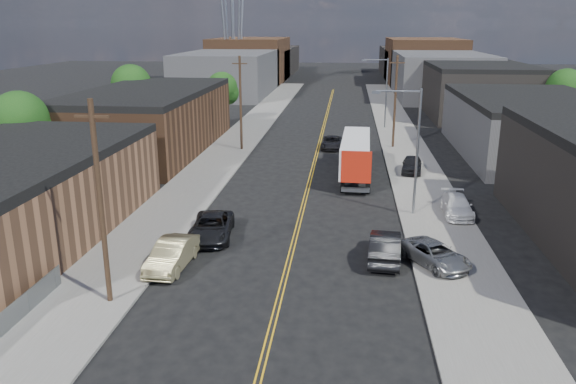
% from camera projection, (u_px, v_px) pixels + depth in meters
% --- Properties ---
extents(ground, '(260.00, 260.00, 0.00)m').
position_uv_depth(ground, '(324.00, 127.00, 74.35)').
color(ground, black).
rests_on(ground, ground).
extents(centerline, '(0.32, 120.00, 0.01)m').
position_uv_depth(centerline, '(317.00, 152.00, 60.06)').
color(centerline, gold).
rests_on(centerline, ground).
extents(sidewalk_left, '(5.00, 140.00, 0.15)m').
position_uv_depth(sidewalk_left, '(230.00, 149.00, 61.00)').
color(sidewalk_left, slate).
rests_on(sidewalk_left, ground).
extents(sidewalk_right, '(5.00, 140.00, 0.15)m').
position_uv_depth(sidewalk_right, '(407.00, 153.00, 59.08)').
color(sidewalk_right, slate).
rests_on(sidewalk_right, ground).
extents(warehouse_tan, '(12.00, 22.00, 5.60)m').
position_uv_depth(warehouse_tan, '(9.00, 195.00, 35.36)').
color(warehouse_tan, brown).
rests_on(warehouse_tan, ground).
extents(warehouse_brown, '(12.00, 26.00, 6.60)m').
position_uv_depth(warehouse_brown, '(149.00, 120.00, 59.98)').
color(warehouse_brown, '#503220').
rests_on(warehouse_brown, ground).
extents(industrial_right_b, '(14.00, 24.00, 6.10)m').
position_uv_depth(industrial_right_b, '(531.00, 126.00, 57.91)').
color(industrial_right_b, '#38383A').
rests_on(industrial_right_b, ground).
extents(industrial_right_c, '(14.00, 22.00, 7.60)m').
position_uv_depth(industrial_right_c, '(477.00, 90.00, 82.45)').
color(industrial_right_c, black).
rests_on(industrial_right_c, ground).
extents(skyline_left_a, '(16.00, 30.00, 8.00)m').
position_uv_depth(skyline_left_a, '(229.00, 73.00, 108.56)').
color(skyline_left_a, '#38383A').
rests_on(skyline_left_a, ground).
extents(skyline_right_a, '(16.00, 30.00, 8.00)m').
position_uv_depth(skyline_right_a, '(440.00, 75.00, 104.51)').
color(skyline_right_a, '#38383A').
rests_on(skyline_right_a, ground).
extents(skyline_left_b, '(16.00, 26.00, 10.00)m').
position_uv_depth(skyline_left_b, '(251.00, 60.00, 132.08)').
color(skyline_left_b, '#503220').
rests_on(skyline_left_b, ground).
extents(skyline_right_b, '(16.00, 26.00, 10.00)m').
position_uv_depth(skyline_right_b, '(423.00, 61.00, 128.03)').
color(skyline_right_b, '#503220').
rests_on(skyline_right_b, ground).
extents(skyline_left_c, '(16.00, 40.00, 7.00)m').
position_uv_depth(skyline_left_c, '(263.00, 61.00, 151.56)').
color(skyline_left_c, black).
rests_on(skyline_left_c, ground).
extents(skyline_right_c, '(16.00, 40.00, 7.00)m').
position_uv_depth(skyline_right_c, '(414.00, 62.00, 147.51)').
color(skyline_right_c, black).
rests_on(skyline_right_c, ground).
extents(streetlight_near, '(3.39, 0.25, 9.00)m').
position_uv_depth(streetlight_near, '(412.00, 142.00, 38.71)').
color(streetlight_near, gray).
rests_on(streetlight_near, ground).
extents(streetlight_far, '(3.39, 0.25, 9.00)m').
position_uv_depth(streetlight_far, '(383.00, 87.00, 72.05)').
color(streetlight_far, gray).
rests_on(streetlight_far, ground).
extents(utility_pole_left_near, '(1.60, 0.26, 10.00)m').
position_uv_depth(utility_pole_left_near, '(101.00, 203.00, 26.08)').
color(utility_pole_left_near, black).
rests_on(utility_pole_left_near, ground).
extents(utility_pole_left_far, '(1.60, 0.26, 10.00)m').
position_uv_depth(utility_pole_left_far, '(241.00, 103.00, 59.41)').
color(utility_pole_left_far, black).
rests_on(utility_pole_left_far, ground).
extents(utility_pole_right, '(1.60, 0.26, 10.00)m').
position_uv_depth(utility_pole_right, '(395.00, 101.00, 60.61)').
color(utility_pole_right, black).
rests_on(utility_pole_right, ground).
extents(tree_left_near, '(4.85, 4.76, 7.91)m').
position_uv_depth(tree_left_near, '(21.00, 124.00, 46.71)').
color(tree_left_near, black).
rests_on(tree_left_near, ground).
extents(tree_left_mid, '(5.10, 5.04, 8.37)m').
position_uv_depth(tree_left_mid, '(132.00, 88.00, 70.44)').
color(tree_left_mid, black).
rests_on(tree_left_mid, ground).
extents(tree_left_far, '(4.35, 4.20, 6.97)m').
position_uv_depth(tree_left_far, '(222.00, 90.00, 76.35)').
color(tree_left_far, black).
rests_on(tree_left_far, ground).
extents(tree_right_far, '(4.85, 4.76, 7.91)m').
position_uv_depth(tree_right_far, '(566.00, 91.00, 69.81)').
color(tree_right_far, black).
rests_on(tree_right_far, ground).
extents(semi_truck, '(2.71, 14.00, 3.64)m').
position_uv_depth(semi_truck, '(355.00, 152.00, 50.64)').
color(semi_truck, silver).
rests_on(semi_truck, ground).
extents(car_left_b, '(2.01, 4.98, 1.61)m').
position_uv_depth(car_left_b, '(172.00, 254.00, 31.29)').
color(car_left_b, '#92895F').
rests_on(car_left_b, ground).
extents(car_left_c, '(3.05, 5.61, 1.49)m').
position_uv_depth(car_left_c, '(212.00, 227.00, 35.72)').
color(car_left_c, black).
rests_on(car_left_c, ground).
extents(car_right_oncoming, '(2.15, 5.15, 1.65)m').
position_uv_depth(car_right_oncoming, '(385.00, 247.00, 32.33)').
color(car_right_oncoming, black).
rests_on(car_right_oncoming, ground).
extents(car_right_lot_a, '(4.26, 5.04, 1.28)m').
position_uv_depth(car_right_lot_a, '(435.00, 254.00, 31.38)').
color(car_right_lot_a, gray).
rests_on(car_right_lot_a, sidewalk_right).
extents(car_right_lot_b, '(1.97, 4.72, 1.36)m').
position_uv_depth(car_right_lot_b, '(457.00, 206.00, 39.63)').
color(car_right_lot_b, white).
rests_on(car_right_lot_b, sidewalk_right).
extents(car_right_lot_c, '(2.29, 4.49, 1.47)m').
position_uv_depth(car_right_lot_c, '(412.00, 164.00, 51.07)').
color(car_right_lot_c, black).
rests_on(car_right_lot_c, sidewalk_right).
extents(car_ahead_truck, '(2.27, 4.83, 1.33)m').
position_uv_depth(car_ahead_truck, '(332.00, 143.00, 61.50)').
color(car_ahead_truck, black).
rests_on(car_ahead_truck, ground).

